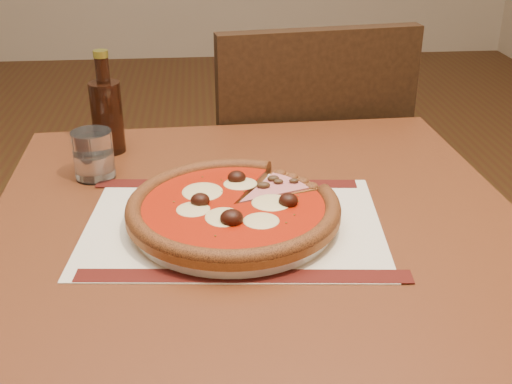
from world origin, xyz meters
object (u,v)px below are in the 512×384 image
(bottle, at_px, (107,113))
(chair_far, at_px, (300,183))
(pizza, at_px, (233,207))
(plate, at_px, (234,218))
(water_glass, at_px, (93,155))
(table, at_px, (257,272))

(bottle, bearing_deg, chair_far, 35.35)
(pizza, bearing_deg, bottle, 124.83)
(pizza, bearing_deg, plate, 45.42)
(chair_far, relative_size, water_glass, 11.31)
(water_glass, bearing_deg, plate, -40.17)
(chair_far, distance_m, bottle, 0.58)
(plate, bearing_deg, chair_far, 71.81)
(pizza, distance_m, water_glass, 0.29)
(plate, relative_size, pizza, 0.94)
(table, distance_m, chair_far, 0.60)
(plate, bearing_deg, pizza, -134.58)
(table, bearing_deg, water_glass, 148.02)
(table, distance_m, bottle, 0.41)
(table, height_order, bottle, bottle)
(water_glass, distance_m, bottle, 0.12)
(chair_far, bearing_deg, plate, 63.90)
(water_glass, bearing_deg, bottle, 84.07)
(table, xyz_separation_m, bottle, (-0.25, 0.28, 0.18))
(plate, relative_size, water_glass, 3.54)
(water_glass, bearing_deg, table, -31.98)
(water_glass, height_order, bottle, bottle)
(table, relative_size, chair_far, 0.89)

